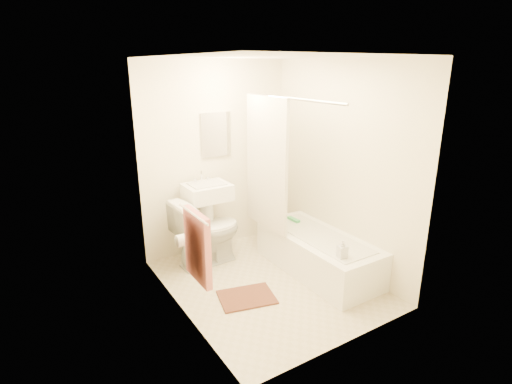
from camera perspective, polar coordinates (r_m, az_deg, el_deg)
floor at (r=4.57m, az=1.71°, el=-12.85°), size 2.40×2.40×0.00m
ceiling at (r=3.94m, az=2.04°, el=18.79°), size 2.40×2.40×0.00m
wall_back at (r=5.11m, az=-5.70°, el=4.88°), size 2.00×0.02×2.40m
wall_left at (r=3.66m, az=-11.25°, el=-0.55°), size 0.02×2.40×2.40m
wall_right at (r=4.71m, az=12.02°, el=3.50°), size 0.02×2.40×2.40m
mirror at (r=5.03m, az=-5.70°, el=8.17°), size 0.40×0.03×0.55m
curtain_rod at (r=4.21m, az=4.67°, el=13.22°), size 0.03×1.70×0.03m
shower_curtain at (r=4.66m, az=1.49°, el=3.97°), size 0.04×0.80×1.55m
towel_bar at (r=3.48m, az=-9.04°, el=-3.09°), size 0.02×0.60×0.02m
towel at (r=3.62m, az=-8.36°, el=-7.75°), size 0.06×0.45×0.66m
toilet_paper at (r=3.97m, az=-10.51°, el=-6.80°), size 0.11×0.12×0.12m
toilet at (r=4.86m, az=-6.99°, el=-5.63°), size 0.87×0.53×0.82m
sink at (r=4.98m, az=-6.95°, el=-3.68°), size 0.54×0.43×1.04m
bathtub at (r=4.78m, az=8.80°, el=-8.63°), size 0.69×1.57×0.44m
bath_mat at (r=4.31m, az=-1.33°, el=-14.78°), size 0.65×0.55×0.02m
soap_bottle at (r=4.18m, az=12.23°, el=-7.99°), size 0.11×0.11×0.20m
scrub_brush at (r=5.07m, az=5.37°, el=-3.98°), size 0.07×0.20×0.04m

